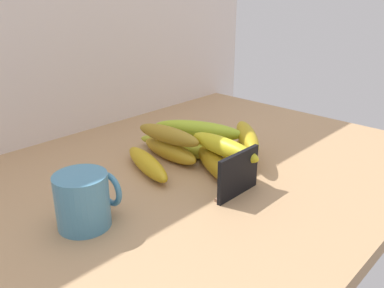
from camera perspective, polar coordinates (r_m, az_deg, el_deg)
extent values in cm
cube|color=tan|center=(83.75, -0.67, -5.14)|extent=(110.00, 76.00, 3.00)
cube|color=silver|center=(105.61, -17.12, 18.47)|extent=(130.00, 2.00, 70.00)
cube|color=black|center=(73.56, 6.40, -4.34)|extent=(11.00, 0.80, 8.40)
cube|color=#855F49|center=(75.76, 5.79, -6.81)|extent=(9.90, 1.20, 0.60)
cylinder|color=teal|center=(66.47, -15.26, -7.76)|extent=(8.53, 8.53, 8.99)
torus|color=teal|center=(68.92, -11.57, -6.29)|extent=(1.00, 6.04, 6.04)
ellipsoid|color=gold|center=(83.52, -6.36, -2.78)|extent=(9.12, 18.16, 3.80)
ellipsoid|color=#A27316|center=(90.69, 6.94, -0.93)|extent=(16.44, 11.63, 3.32)
ellipsoid|color=gold|center=(90.20, -0.45, -0.85)|extent=(9.09, 17.89, 3.45)
ellipsoid|color=gold|center=(89.10, -3.17, -0.94)|extent=(5.12, 16.66, 4.14)
ellipsoid|color=#A37D15|center=(82.47, 3.39, -2.84)|extent=(12.10, 17.79, 4.24)
ellipsoid|color=yellow|center=(97.95, -1.23, 1.19)|extent=(14.01, 13.74, 3.99)
ellipsoid|color=yellow|center=(92.44, 1.24, -0.22)|extent=(6.62, 20.38, 3.62)
ellipsoid|color=#ABB632|center=(94.06, -1.77, 0.13)|extent=(11.31, 19.48, 3.51)
ellipsoid|color=gold|center=(80.49, 4.53, -0.40)|extent=(5.38, 18.02, 3.78)
ellipsoid|color=#A2BE2A|center=(90.65, 0.81, 1.98)|extent=(12.52, 20.73, 4.21)
ellipsoid|color=olive|center=(87.13, -3.40, 1.30)|extent=(5.09, 17.07, 3.72)
ellipsoid|color=gold|center=(88.79, 7.81, 1.03)|extent=(15.67, 15.77, 3.91)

